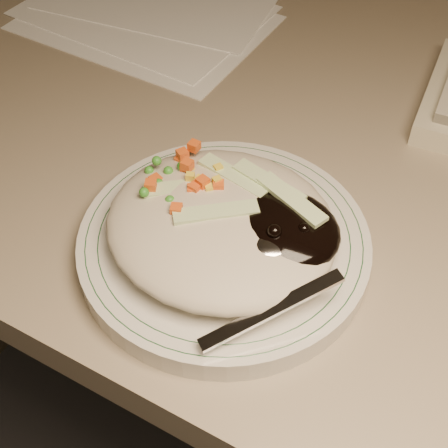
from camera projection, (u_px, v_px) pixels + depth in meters
The scene contains 5 objects.
desk at pixel (359, 270), 0.78m from camera, with size 1.40×0.70×0.74m.
plate at pixel (224, 245), 0.53m from camera, with size 0.25×0.25×0.02m, color silver.
plate_rim at pixel (224, 237), 0.52m from camera, with size 0.23×0.23×0.00m.
meal at pixel (228, 222), 0.51m from camera, with size 0.21×0.19×0.05m.
papers at pixel (152, 8), 0.82m from camera, with size 0.33×0.31×0.00m.
Camera 1 is at (0.09, 0.87, 1.15)m, focal length 50.00 mm.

